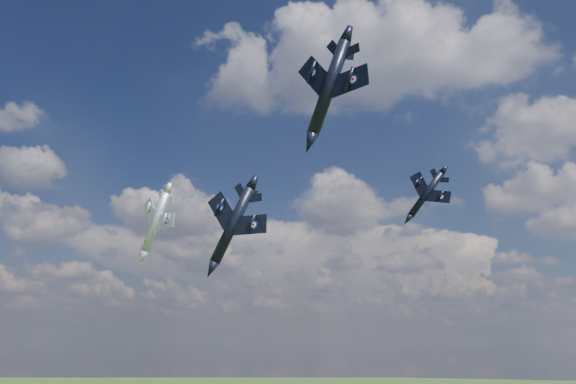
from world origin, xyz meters
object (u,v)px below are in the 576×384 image
(jet_lead_navy, at_px, (233,225))
(jet_left_silver, at_px, (156,222))
(jet_high_navy, at_px, (426,194))
(jet_right_navy, at_px, (329,87))

(jet_lead_navy, distance_m, jet_left_silver, 13.72)
(jet_high_navy, xyz_separation_m, jet_left_silver, (-38.95, -24.84, -7.40))
(jet_right_navy, bearing_deg, jet_left_silver, 162.19)
(jet_right_navy, bearing_deg, jet_high_navy, 105.89)
(jet_right_navy, height_order, jet_high_navy, jet_high_navy)
(jet_high_navy, bearing_deg, jet_left_silver, -137.12)
(jet_lead_navy, distance_m, jet_high_navy, 37.69)
(jet_right_navy, xyz_separation_m, jet_high_navy, (4.58, 52.37, 2.48))
(jet_lead_navy, bearing_deg, jet_right_navy, -43.77)
(jet_right_navy, relative_size, jet_left_silver, 0.93)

